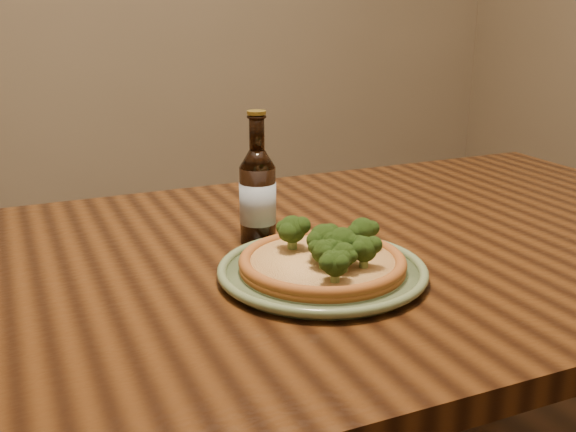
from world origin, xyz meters
name	(u,v)px	position (x,y,z in m)	size (l,w,h in m)	color
table	(322,300)	(0.00, 0.10, 0.66)	(1.60, 0.90, 0.75)	#40220D
plate	(322,271)	(-0.06, -0.01, 0.76)	(0.31, 0.31, 0.02)	#6A7D56
pizza	(324,259)	(-0.05, -0.01, 0.78)	(0.24, 0.24, 0.07)	#A25A24
beer_bottle	(258,195)	(-0.09, 0.17, 0.83)	(0.06, 0.06, 0.22)	black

